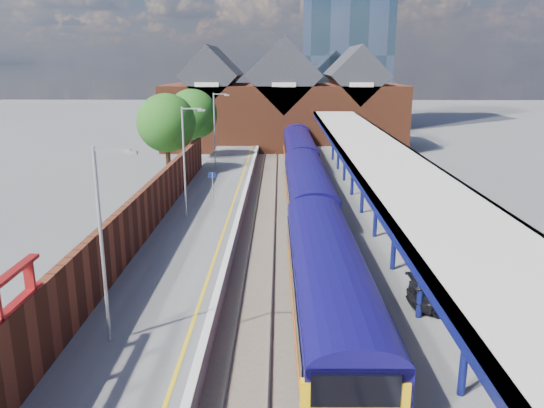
{
  "coord_description": "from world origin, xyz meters",
  "views": [
    {
      "loc": [
        -0.45,
        -10.96,
        10.6
      ],
      "look_at": [
        -0.9,
        19.1,
        2.6
      ],
      "focal_mm": 35.0,
      "sensor_mm": 36.0,
      "label": 1
    }
  ],
  "objects": [
    {
      "name": "right_platform",
      "position": [
        6.0,
        20.0,
        0.5
      ],
      "size": [
        6.0,
        76.0,
        1.0
      ],
      "primitive_type": "cube",
      "color": "#565659",
      "rests_on": "ground"
    },
    {
      "name": "lamp_post_b",
      "position": [
        -6.36,
        6.0,
        4.99
      ],
      "size": [
        1.48,
        0.18,
        7.0
      ],
      "color": "#A5A8AA",
      "rests_on": "left_platform"
    },
    {
      "name": "left_platform",
      "position": [
        -5.5,
        20.0,
        0.5
      ],
      "size": [
        5.0,
        76.0,
        1.0
      ],
      "primitive_type": "cube",
      "color": "#565659",
      "rests_on": "ground"
    },
    {
      "name": "train",
      "position": [
        1.49,
        33.68,
        2.12
      ],
      "size": [
        3.01,
        65.93,
        3.45
      ],
      "color": "#100B4F",
      "rests_on": "ground"
    },
    {
      "name": "parked_car_dark",
      "position": [
        7.1,
        8.75,
        1.68
      ],
      "size": [
        4.77,
        2.07,
        1.37
      ],
      "primitive_type": "imported",
      "rotation": [
        0.0,
        0.0,
        1.6
      ],
      "color": "black",
      "rests_on": "right_platform"
    },
    {
      "name": "coping_right",
      "position": [
        3.15,
        20.0,
        1.02
      ],
      "size": [
        0.3,
        76.0,
        0.05
      ],
      "primitive_type": "cube",
      "color": "silver",
      "rests_on": "right_platform"
    },
    {
      "name": "rails",
      "position": [
        0.0,
        20.0,
        0.12
      ],
      "size": [
        4.51,
        76.0,
        0.14
      ],
      "color": "slate",
      "rests_on": "ground"
    },
    {
      "name": "lamp_post_c",
      "position": [
        -6.36,
        22.0,
        4.99
      ],
      "size": [
        1.48,
        0.18,
        7.0
      ],
      "color": "#A5A8AA",
      "rests_on": "left_platform"
    },
    {
      "name": "brick_wall",
      "position": [
        -8.1,
        13.54,
        2.45
      ],
      "size": [
        0.35,
        50.0,
        3.86
      ],
      "color": "#622D1A",
      "rests_on": "left_platform"
    },
    {
      "name": "ballast_bed",
      "position": [
        0.0,
        20.0,
        0.03
      ],
      "size": [
        6.0,
        76.0,
        0.06
      ],
      "primitive_type": "cube",
      "color": "#473D33",
      "rests_on": "ground"
    },
    {
      "name": "parked_car_blue",
      "position": [
        7.91,
        26.75,
        1.53
      ],
      "size": [
        4.22,
        3.0,
        1.07
      ],
      "primitive_type": "imported",
      "rotation": [
        0.0,
        0.0,
        1.22
      ],
      "color": "navy",
      "rests_on": "right_platform"
    },
    {
      "name": "tree_near",
      "position": [
        -10.35,
        35.91,
        5.35
      ],
      "size": [
        5.2,
        5.2,
        8.1
      ],
      "color": "#382314",
      "rests_on": "ground"
    },
    {
      "name": "coping_left",
      "position": [
        -3.15,
        20.0,
        1.02
      ],
      "size": [
        0.3,
        76.0,
        0.05
      ],
      "primitive_type": "cube",
      "color": "silver",
      "rests_on": "left_platform"
    },
    {
      "name": "canopy",
      "position": [
        5.48,
        21.95,
        5.25
      ],
      "size": [
        4.5,
        52.0,
        4.48
      ],
      "color": "navy",
      "rests_on": "right_platform"
    },
    {
      "name": "yellow_line",
      "position": [
        -3.75,
        20.0,
        1.01
      ],
      "size": [
        0.14,
        76.0,
        0.01
      ],
      "primitive_type": "cube",
      "color": "yellow",
      "rests_on": "left_platform"
    },
    {
      "name": "station_building",
      "position": [
        0.0,
        58.0,
        5.45
      ],
      "size": [
        30.0,
        12.12,
        13.78
      ],
      "color": "#622D1A",
      "rests_on": "ground"
    },
    {
      "name": "ground",
      "position": [
        0.0,
        30.0,
        0.0
      ],
      "size": [
        240.0,
        240.0,
        0.0
      ],
      "primitive_type": "plane",
      "color": "#5B5B5E",
      "rests_on": "ground"
    },
    {
      "name": "glass_tower",
      "position": [
        10.0,
        80.0,
        20.2
      ],
      "size": [
        14.2,
        14.2,
        40.3
      ],
      "color": "#436073",
      "rests_on": "ground"
    },
    {
      "name": "lamp_post_d",
      "position": [
        -6.36,
        38.0,
        4.99
      ],
      "size": [
        1.48,
        0.18,
        7.0
      ],
      "color": "#A5A8AA",
      "rests_on": "left_platform"
    },
    {
      "name": "tree_far",
      "position": [
        -9.35,
        43.91,
        5.35
      ],
      "size": [
        5.2,
        5.2,
        8.1
      ],
      "color": "#382314",
      "rests_on": "ground"
    },
    {
      "name": "platform_sign",
      "position": [
        -5.0,
        24.0,
        2.69
      ],
      "size": [
        0.55,
        0.08,
        2.5
      ],
      "color": "#A5A8AA",
      "rests_on": "left_platform"
    }
  ]
}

